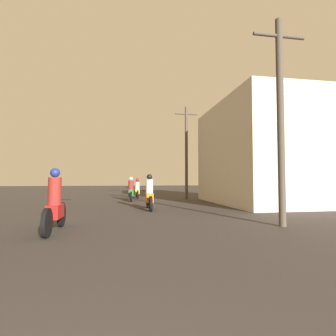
# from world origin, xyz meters

# --- Properties ---
(motorcycle_red) EXTENTS (0.60, 2.12, 1.62)m
(motorcycle_red) POSITION_xyz_m (-1.07, 6.80, 0.65)
(motorcycle_red) COLOR black
(motorcycle_red) RESTS_ON ground_plane
(motorcycle_orange) EXTENTS (0.60, 2.02, 1.57)m
(motorcycle_orange) POSITION_xyz_m (1.79, 11.32, 0.63)
(motorcycle_orange) COLOR black
(motorcycle_orange) RESTS_ON ground_plane
(motorcycle_green) EXTENTS (0.60, 2.03, 1.51)m
(motorcycle_green) POSITION_xyz_m (1.13, 16.47, 0.60)
(motorcycle_green) COLOR black
(motorcycle_green) RESTS_ON ground_plane
(motorcycle_yellow) EXTENTS (0.60, 2.04, 1.44)m
(motorcycle_yellow) POSITION_xyz_m (1.67, 19.06, 0.58)
(motorcycle_yellow) COLOR black
(motorcycle_yellow) RESTS_ON ground_plane
(building_right_near) EXTENTS (4.89, 7.76, 5.57)m
(building_right_near) POSITION_xyz_m (8.23, 13.36, 2.78)
(building_right_near) COLOR beige
(building_right_near) RESTS_ON ground_plane
(utility_pole_near) EXTENTS (1.60, 0.20, 6.02)m
(utility_pole_near) POSITION_xyz_m (5.09, 6.52, 3.17)
(utility_pole_near) COLOR #4C4238
(utility_pole_near) RESTS_ON ground_plane
(utility_pole_far) EXTENTS (1.60, 0.20, 6.39)m
(utility_pole_far) POSITION_xyz_m (4.94, 17.23, 3.35)
(utility_pole_far) COLOR #4C4238
(utility_pole_far) RESTS_ON ground_plane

